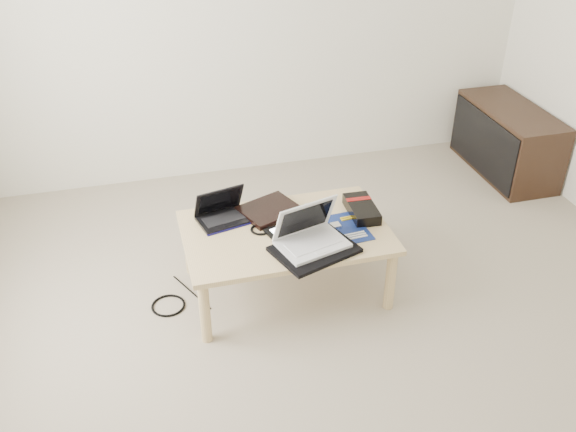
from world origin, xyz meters
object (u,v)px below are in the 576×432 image
object	(u,v)px
media_cabinet	(506,140)
white_laptop	(310,235)
coffee_table	(286,238)
netbook	(222,213)
gpu_box	(362,209)

from	to	relation	value
media_cabinet	white_laptop	world-z (taller)	white_laptop
coffee_table	netbook	xyz separation A→B (m)	(-0.31, 0.19, 0.09)
media_cabinet	white_laptop	xyz separation A→B (m)	(-1.86, -1.13, 0.22)
netbook	coffee_table	bearing A→B (deg)	-31.86
netbook	white_laptop	world-z (taller)	white_laptop
white_laptop	gpu_box	size ratio (longest dim) A/B	1.35
coffee_table	gpu_box	world-z (taller)	gpu_box
coffee_table	netbook	distance (m)	0.37
netbook	white_laptop	bearing A→B (deg)	-43.40
media_cabinet	white_laptop	size ratio (longest dim) A/B	2.29
media_cabinet	gpu_box	bearing A→B (deg)	-148.80
netbook	gpu_box	size ratio (longest dim) A/B	1.08
white_laptop	gpu_box	bearing A→B (deg)	31.67
media_cabinet	netbook	bearing A→B (deg)	-161.33
netbook	gpu_box	world-z (taller)	netbook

